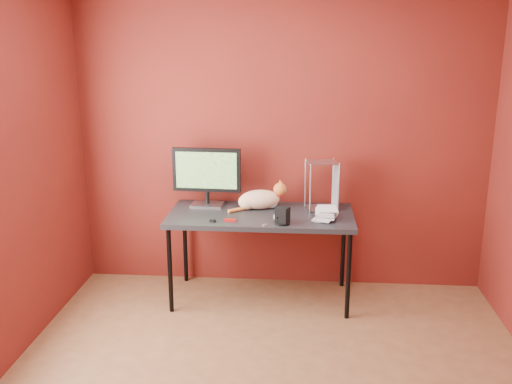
# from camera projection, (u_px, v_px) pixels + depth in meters

# --- Properties ---
(room) EXTENTS (3.52, 3.52, 2.61)m
(room) POSITION_uv_depth(u_px,v_px,m) (271.00, 169.00, 3.12)
(room) COLOR brown
(room) RESTS_ON ground
(desk) EXTENTS (1.50, 0.70, 0.75)m
(desk) POSITION_uv_depth(u_px,v_px,m) (261.00, 219.00, 4.65)
(desk) COLOR black
(desk) RESTS_ON ground
(monitor) EXTENTS (0.58, 0.20, 0.50)m
(monitor) POSITION_uv_depth(u_px,v_px,m) (207.00, 174.00, 4.77)
(monitor) COLOR #A1A1A5
(monitor) RESTS_ON desk
(cat) EXTENTS (0.48, 0.28, 0.24)m
(cat) POSITION_uv_depth(u_px,v_px,m) (260.00, 199.00, 4.74)
(cat) COLOR orange
(cat) RESTS_ON desk
(skull_mug) EXTENTS (0.10, 0.10, 0.10)m
(skull_mug) POSITION_uv_depth(u_px,v_px,m) (280.00, 217.00, 4.38)
(skull_mug) COLOR silver
(skull_mug) RESTS_ON desk
(speaker) EXTENTS (0.12, 0.12, 0.13)m
(speaker) POSITION_uv_depth(u_px,v_px,m) (282.00, 216.00, 4.36)
(speaker) COLOR black
(speaker) RESTS_ON desk
(book_stack) EXTENTS (0.21, 0.24, 0.99)m
(book_stack) POSITION_uv_depth(u_px,v_px,m) (318.00, 157.00, 4.39)
(book_stack) COLOR beige
(book_stack) RESTS_ON desk
(wire_rack) EXTENTS (0.27, 0.24, 0.41)m
(wire_rack) POSITION_uv_depth(u_px,v_px,m) (322.00, 185.00, 4.70)
(wire_rack) COLOR #A1A1A5
(wire_rack) RESTS_ON desk
(pocket_knife) EXTENTS (0.09, 0.03, 0.02)m
(pocket_knife) POSITION_uv_depth(u_px,v_px,m) (230.00, 220.00, 4.44)
(pocket_knife) COLOR #A30C0D
(pocket_knife) RESTS_ON desk
(black_gadget) EXTENTS (0.05, 0.04, 0.02)m
(black_gadget) POSITION_uv_depth(u_px,v_px,m) (213.00, 221.00, 4.42)
(black_gadget) COLOR black
(black_gadget) RESTS_ON desk
(washer) EXTENTS (0.04, 0.04, 0.00)m
(washer) POSITION_uv_depth(u_px,v_px,m) (265.00, 225.00, 4.35)
(washer) COLOR #A1A1A5
(washer) RESTS_ON desk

